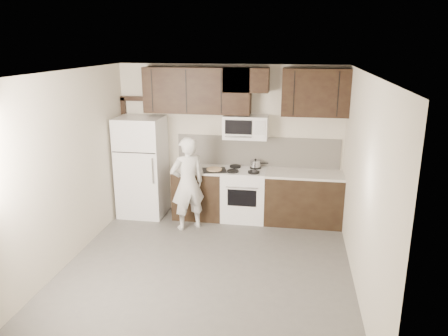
% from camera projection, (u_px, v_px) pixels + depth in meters
% --- Properties ---
extents(floor, '(4.50, 4.50, 0.00)m').
position_uv_depth(floor, '(206.00, 271.00, 6.08)').
color(floor, '#585653').
rests_on(floor, ground).
extents(back_wall, '(4.00, 0.00, 4.00)m').
position_uv_depth(back_wall, '(230.00, 141.00, 7.83)').
color(back_wall, beige).
rests_on(back_wall, ground).
extents(ceiling, '(4.50, 4.50, 0.00)m').
position_uv_depth(ceiling, '(203.00, 73.00, 5.33)').
color(ceiling, white).
rests_on(ceiling, back_wall).
extents(counter_run, '(2.95, 0.64, 0.91)m').
position_uv_depth(counter_run, '(261.00, 195.00, 7.70)').
color(counter_run, black).
rests_on(counter_run, floor).
extents(stove, '(0.76, 0.66, 0.94)m').
position_uv_depth(stove, '(244.00, 194.00, 7.74)').
color(stove, white).
rests_on(stove, floor).
extents(backsplash, '(2.90, 0.02, 0.54)m').
position_uv_depth(backsplash, '(258.00, 151.00, 7.79)').
color(backsplash, beige).
rests_on(backsplash, counter_run).
extents(upper_cabinets, '(3.48, 0.35, 0.78)m').
position_uv_depth(upper_cabinets, '(241.00, 90.00, 7.38)').
color(upper_cabinets, black).
rests_on(upper_cabinets, back_wall).
extents(microwave, '(0.76, 0.42, 0.40)m').
position_uv_depth(microwave, '(246.00, 127.00, 7.52)').
color(microwave, white).
rests_on(microwave, upper_cabinets).
extents(refrigerator, '(0.80, 0.76, 1.80)m').
position_uv_depth(refrigerator, '(142.00, 167.00, 7.86)').
color(refrigerator, white).
rests_on(refrigerator, floor).
extents(door_trim, '(0.50, 0.08, 2.12)m').
position_uv_depth(door_trim, '(128.00, 143.00, 8.12)').
color(door_trim, black).
rests_on(door_trim, floor).
extents(saucepan, '(0.32, 0.18, 0.18)m').
position_uv_depth(saucepan, '(256.00, 164.00, 7.71)').
color(saucepan, silver).
rests_on(saucepan, stove).
extents(baking_tray, '(0.47, 0.40, 0.02)m').
position_uv_depth(baking_tray, '(214.00, 170.00, 7.57)').
color(baking_tray, black).
rests_on(baking_tray, counter_run).
extents(pizza, '(0.33, 0.33, 0.02)m').
position_uv_depth(pizza, '(214.00, 169.00, 7.56)').
color(pizza, beige).
rests_on(pizza, baking_tray).
extents(person, '(0.69, 0.64, 1.59)m').
position_uv_depth(person, '(188.00, 184.00, 7.26)').
color(person, white).
rests_on(person, floor).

